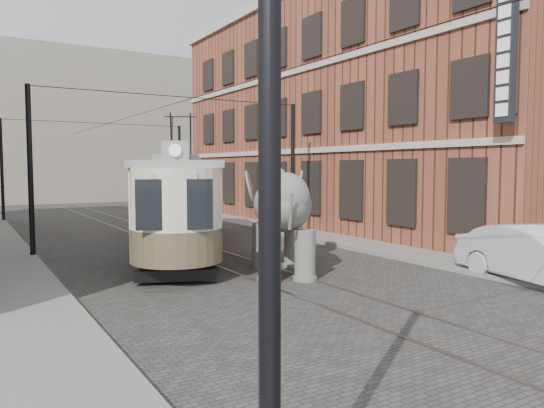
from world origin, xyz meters
TOP-DOWN VIEW (x-y plane):
  - ground at (0.00, 0.00)m, footprint 120.00×120.00m
  - tram_rails at (0.00, 0.00)m, footprint 1.54×80.00m
  - sidewalk_right at (6.00, 0.00)m, footprint 2.00×60.00m
  - sidewalk_left at (-6.50, 0.00)m, footprint 2.00×60.00m
  - brick_building at (11.00, 9.00)m, footprint 8.00×26.00m
  - distant_block at (0.00, 40.00)m, footprint 28.00×10.00m
  - catenary at (-0.20, 5.00)m, footprint 11.00×30.20m
  - tram at (-0.31, 5.49)m, footprint 7.51×13.05m
  - elephant at (0.46, -0.59)m, footprint 4.72×5.89m
  - parked_car at (5.61, -5.47)m, footprint 2.48×5.04m

SIDE VIEW (x-z plane):
  - ground at x=0.00m, z-range 0.00..0.00m
  - tram_rails at x=0.00m, z-range 0.00..0.02m
  - sidewalk_right at x=6.00m, z-range 0.00..0.15m
  - sidewalk_left at x=-6.50m, z-range 0.00..0.15m
  - parked_car at x=5.61m, z-range 0.00..1.59m
  - elephant at x=0.46m, z-range 0.00..3.17m
  - tram at x=-0.31m, z-range 0.00..5.17m
  - catenary at x=-0.20m, z-range 0.00..6.00m
  - brick_building at x=11.00m, z-range 0.00..12.00m
  - distant_block at x=0.00m, z-range 0.00..14.00m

